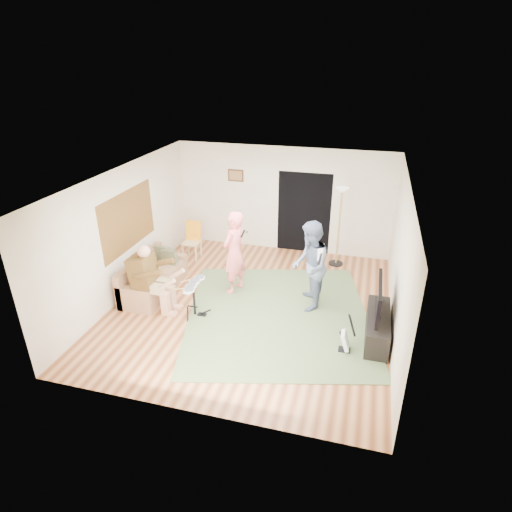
# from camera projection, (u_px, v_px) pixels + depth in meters

# --- Properties ---
(floor) EXTENTS (6.00, 6.00, 0.00)m
(floor) POSITION_uv_depth(u_px,v_px,m) (251.00, 306.00, 8.83)
(floor) COLOR brown
(floor) RESTS_ON ground
(walls) EXTENTS (5.50, 6.00, 2.70)m
(walls) POSITION_uv_depth(u_px,v_px,m) (251.00, 246.00, 8.25)
(walls) COLOR silver
(walls) RESTS_ON floor
(ceiling) EXTENTS (6.00, 6.00, 0.00)m
(ceiling) POSITION_uv_depth(u_px,v_px,m) (251.00, 178.00, 7.67)
(ceiling) COLOR white
(ceiling) RESTS_ON walls
(window_blinds) EXTENTS (0.00, 2.05, 2.05)m
(window_blinds) POSITION_uv_depth(u_px,v_px,m) (128.00, 220.00, 8.98)
(window_blinds) COLOR brown
(window_blinds) RESTS_ON walls
(doorway) EXTENTS (2.10, 0.00, 2.10)m
(doorway) POSITION_uv_depth(u_px,v_px,m) (304.00, 213.00, 10.85)
(doorway) COLOR black
(doorway) RESTS_ON walls
(picture_frame) EXTENTS (0.42, 0.03, 0.32)m
(picture_frame) POSITION_uv_depth(u_px,v_px,m) (236.00, 175.00, 10.91)
(picture_frame) COLOR #3F2314
(picture_frame) RESTS_ON walls
(area_rug) EXTENTS (4.37, 4.66, 0.02)m
(area_rug) POSITION_uv_depth(u_px,v_px,m) (278.00, 315.00, 8.51)
(area_rug) COLOR #536B41
(area_rug) RESTS_ON floor
(sofa) EXTENTS (0.77, 1.87, 0.76)m
(sofa) POSITION_uv_depth(u_px,v_px,m) (151.00, 280.00, 9.30)
(sofa) COLOR #9E714F
(sofa) RESTS_ON floor
(drummer) EXTENTS (0.91, 0.51, 1.40)m
(drummer) POSITION_uv_depth(u_px,v_px,m) (153.00, 285.00, 8.51)
(drummer) COLOR brown
(drummer) RESTS_ON sofa
(drum_kit) EXTENTS (0.40, 0.72, 0.74)m
(drum_kit) POSITION_uv_depth(u_px,v_px,m) (194.00, 301.00, 8.40)
(drum_kit) COLOR black
(drum_kit) RESTS_ON floor
(singer) EXTENTS (0.62, 0.77, 1.83)m
(singer) POSITION_uv_depth(u_px,v_px,m) (234.00, 253.00, 9.03)
(singer) COLOR #FF6E74
(singer) RESTS_ON floor
(microphone) EXTENTS (0.06, 0.06, 0.24)m
(microphone) POSITION_uv_depth(u_px,v_px,m) (243.00, 234.00, 8.79)
(microphone) COLOR black
(microphone) RESTS_ON singer
(guitarist) EXTENTS (0.84, 1.00, 1.84)m
(guitarist) POSITION_uv_depth(u_px,v_px,m) (310.00, 266.00, 8.44)
(guitarist) COLOR slate
(guitarist) RESTS_ON floor
(guitar_held) EXTENTS (0.14, 0.60, 0.26)m
(guitar_held) POSITION_uv_depth(u_px,v_px,m) (321.00, 252.00, 8.25)
(guitar_held) COLOR white
(guitar_held) RESTS_ON guitarist
(guitar_spare) EXTENTS (0.27, 0.25, 0.76)m
(guitar_spare) POSITION_uv_depth(u_px,v_px,m) (346.00, 341.00, 7.41)
(guitar_spare) COLOR black
(guitar_spare) RESTS_ON floor
(torchiere_lamp) EXTENTS (0.35, 0.35, 1.95)m
(torchiere_lamp) POSITION_uv_depth(u_px,v_px,m) (340.00, 213.00, 10.02)
(torchiere_lamp) COLOR black
(torchiere_lamp) RESTS_ON floor
(dining_chair) EXTENTS (0.40, 0.42, 0.94)m
(dining_chair) POSITION_uv_depth(u_px,v_px,m) (192.00, 245.00, 10.80)
(dining_chair) COLOR beige
(dining_chair) RESTS_ON floor
(tv_cabinet) EXTENTS (0.40, 1.40, 0.50)m
(tv_cabinet) POSITION_uv_depth(u_px,v_px,m) (377.00, 327.00, 7.72)
(tv_cabinet) COLOR black
(tv_cabinet) RESTS_ON floor
(television) EXTENTS (0.06, 1.18, 0.58)m
(television) POSITION_uv_depth(u_px,v_px,m) (379.00, 298.00, 7.48)
(television) COLOR black
(television) RESTS_ON tv_cabinet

